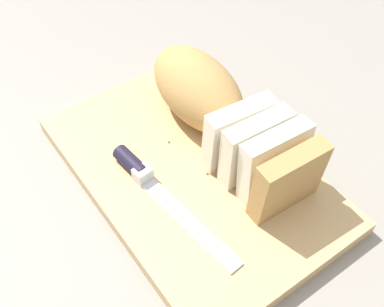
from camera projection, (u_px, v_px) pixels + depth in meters
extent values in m
plane|color=gray|center=(192.00, 178.00, 0.70)|extent=(3.00, 3.00, 0.00)
cube|color=tan|center=(192.00, 173.00, 0.69)|extent=(0.43, 0.28, 0.02)
ellipsoid|color=tan|center=(197.00, 88.00, 0.72)|extent=(0.20, 0.11, 0.10)
cube|color=#F2E8CC|center=(238.00, 133.00, 0.65)|extent=(0.04, 0.10, 0.10)
cube|color=#F2E8CC|center=(255.00, 148.00, 0.64)|extent=(0.03, 0.10, 0.10)
cube|color=#F2E8CC|center=(274.00, 162.00, 0.62)|extent=(0.04, 0.10, 0.10)
cube|color=tan|center=(288.00, 181.00, 0.60)|extent=(0.04, 0.10, 0.10)
cube|color=silver|center=(187.00, 220.00, 0.62)|extent=(0.19, 0.04, 0.00)
cylinder|color=black|center=(131.00, 162.00, 0.67)|extent=(0.06, 0.03, 0.02)
cube|color=silver|center=(143.00, 174.00, 0.66)|extent=(0.02, 0.03, 0.02)
sphere|color=tan|center=(171.00, 141.00, 0.71)|extent=(0.00, 0.00, 0.00)
sphere|color=tan|center=(207.00, 173.00, 0.67)|extent=(0.00, 0.00, 0.00)
sphere|color=tan|center=(240.00, 169.00, 0.67)|extent=(0.01, 0.01, 0.01)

